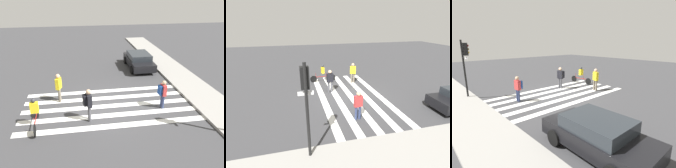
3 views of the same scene
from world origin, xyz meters
The scene contains 8 objects.
ground_plane centered at (0.00, 0.00, 0.00)m, with size 60.00×60.00×0.00m, color #38383A.
sidewalk_curb centered at (0.00, 6.25, 0.07)m, with size 36.00×2.50×0.14m.
crosswalk_stripes centered at (0.00, 0.00, 0.00)m, with size 4.60×10.00×0.01m.
pedestrian_adult_tall_backpack centered at (-1.12, -2.88, 1.02)m, with size 0.54×0.36×1.80m.
pedestrian_child_with_backpack centered at (1.31, -1.24, 1.06)m, with size 0.54×0.48×1.81m.
pedestrian_adult_blue_shirt centered at (0.62, 3.08, 1.00)m, with size 0.49×0.41×1.71m.
cyclist_near_curb centered at (1.43, -3.90, 0.86)m, with size 2.37×0.42×1.58m.
car_parked_dark_suv centered at (-6.32, 3.61, 0.69)m, with size 4.25×2.05×1.33m.
Camera 1 is at (11.29, -1.59, 6.52)m, focal length 35.00 mm.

